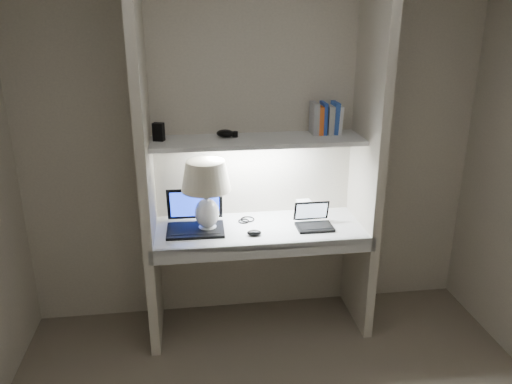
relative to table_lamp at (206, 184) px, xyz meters
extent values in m
cube|color=#BCB3A1|center=(0.35, 0.27, 0.16)|extent=(3.20, 0.01, 2.50)
cube|color=#BCB3A1|center=(-0.38, -0.01, 0.16)|extent=(0.06, 0.55, 2.50)
cube|color=#BCB3A1|center=(1.08, -0.01, 0.16)|extent=(0.06, 0.55, 2.50)
cube|color=white|center=(0.35, -0.01, -0.34)|extent=(1.40, 0.55, 0.04)
cube|color=silver|center=(0.35, -0.27, -0.37)|extent=(1.46, 0.03, 0.10)
cube|color=silver|center=(0.35, 0.09, 0.26)|extent=(1.40, 0.36, 0.03)
cube|color=white|center=(0.35, 0.09, 0.24)|extent=(0.60, 0.04, 0.02)
cylinder|color=white|center=(0.00, 0.00, -0.31)|extent=(0.12, 0.12, 0.02)
ellipsoid|color=white|center=(0.00, 0.00, -0.20)|extent=(0.16, 0.16, 0.20)
cylinder|color=white|center=(0.00, 0.00, -0.08)|extent=(0.03, 0.03, 0.09)
sphere|color=#FFD899|center=(0.00, 0.00, 0.00)|extent=(0.05, 0.05, 0.05)
cube|color=black|center=(-0.08, -0.02, -0.31)|extent=(0.39, 0.27, 0.02)
cube|color=black|center=(-0.08, -0.02, -0.30)|extent=(0.33, 0.19, 0.00)
cube|color=black|center=(-0.08, 0.14, -0.19)|extent=(0.38, 0.08, 0.24)
cube|color=#1C3EF1|center=(-0.08, 0.13, -0.19)|extent=(0.34, 0.06, 0.19)
cube|color=black|center=(0.72, -0.08, -0.31)|extent=(0.24, 0.17, 0.02)
cube|color=black|center=(0.72, -0.08, -0.30)|extent=(0.21, 0.12, 0.00)
cube|color=black|center=(0.72, 0.02, -0.24)|extent=(0.24, 0.05, 0.14)
cube|color=#CFE4FF|center=(0.72, 0.02, -0.24)|extent=(0.21, 0.04, 0.12)
cube|color=silver|center=(0.68, 0.11, -0.26)|extent=(0.10, 0.07, 0.13)
ellipsoid|color=black|center=(0.30, -0.13, -0.31)|extent=(0.10, 0.07, 0.04)
torus|color=black|center=(0.29, 0.12, -0.32)|extent=(0.13, 0.13, 0.01)
cube|color=gold|center=(-0.18, 0.05, -0.32)|extent=(0.10, 0.10, 0.00)
cube|color=white|center=(0.92, 0.17, 0.37)|extent=(0.03, 0.14, 0.19)
cube|color=#2B52AF|center=(0.89, 0.17, 0.38)|extent=(0.04, 0.14, 0.22)
cube|color=#B4B4AF|center=(0.86, 0.17, 0.37)|extent=(0.04, 0.14, 0.19)
cube|color=blue|center=(0.81, 0.17, 0.38)|extent=(0.02, 0.14, 0.21)
cube|color=orange|center=(0.79, 0.17, 0.37)|extent=(0.03, 0.14, 0.19)
cube|color=#A5A5A9|center=(0.75, 0.17, 0.38)|extent=(0.04, 0.14, 0.21)
cube|color=black|center=(-0.29, 0.11, 0.33)|extent=(0.08, 0.07, 0.12)
ellipsoid|color=black|center=(0.14, 0.15, 0.30)|extent=(0.14, 0.12, 0.05)
camera|label=1|loc=(-0.09, -3.09, 1.05)|focal=35.00mm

